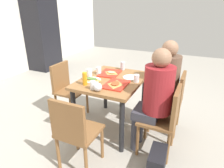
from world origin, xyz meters
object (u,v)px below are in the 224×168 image
object	(u,v)px
tray_red_near	(116,85)
tray_red_far	(110,73)
paper_plate_center	(92,80)
pizza_slice_b	(111,72)
plastic_cup_d	(99,71)
plastic_cup_c	(93,85)
condiment_bottle	(85,79)
plastic_cup_b	(136,78)
pizza_slice_a	(115,84)
handbag	(157,163)
chair_near_left	(165,117)
pizza_slice_c	(92,79)
chair_near_right	(173,98)
foil_bundle	(98,87)
chair_far_side	(66,86)
chair_left_end	(75,130)
plastic_cup_a	(89,73)
paper_plate_near_edge	(131,77)
main_table	(112,86)
person_in_brown_jacket	(164,80)
soda_can	(123,66)
person_in_red	(155,94)

from	to	relation	value
tray_red_near	tray_red_far	size ratio (longest dim) A/B	1.00
tray_red_near	paper_plate_center	bearing A→B (deg)	85.89
pizza_slice_b	plastic_cup_d	size ratio (longest dim) A/B	1.90
plastic_cup_c	condiment_bottle	size ratio (longest dim) A/B	0.62
plastic_cup_b	pizza_slice_a	bearing A→B (deg)	138.24
pizza_slice_b	handbag	distance (m)	1.32
chair_near_left	pizza_slice_b	distance (m)	1.00
plastic_cup_b	chair_near_left	bearing A→B (deg)	-121.98
paper_plate_center	pizza_slice_c	xyz separation A→B (m)	(-0.01, 0.01, 0.01)
pizza_slice_b	chair_near_right	bearing A→B (deg)	-84.76
condiment_bottle	pizza_slice_b	bearing A→B (deg)	-13.83
tray_red_near	foil_bundle	size ratio (longest dim) A/B	3.60
chair_far_side	condiment_bottle	world-z (taller)	condiment_bottle
chair_left_end	condiment_bottle	distance (m)	0.68
chair_left_end	pizza_slice_a	size ratio (longest dim) A/B	3.57
chair_far_side	tray_red_near	distance (m)	0.96
paper_plate_center	plastic_cup_a	xyz separation A→B (m)	(0.13, 0.12, 0.05)
condiment_bottle	handbag	distance (m)	1.24
paper_plate_near_edge	plastic_cup_c	distance (m)	0.62
pizza_slice_c	paper_plate_near_edge	bearing A→B (deg)	-54.87
main_table	foil_bundle	size ratio (longest dim) A/B	10.05
chair_far_side	chair_near_right	bearing A→B (deg)	-80.76
paper_plate_center	chair_near_right	bearing A→B (deg)	-67.82
chair_far_side	person_in_brown_jacket	world-z (taller)	person_in_brown_jacket
chair_far_side	tray_red_far	world-z (taller)	chair_far_side
paper_plate_center	foil_bundle	size ratio (longest dim) A/B	2.20
soda_can	person_in_red	bearing A→B (deg)	-136.14
chair_near_right	chair_left_end	distance (m)	1.38
pizza_slice_c	soda_can	world-z (taller)	soda_can
pizza_slice_c	plastic_cup_d	xyz separation A→B (m)	(0.26, 0.03, 0.03)
pizza_slice_a	foil_bundle	bearing A→B (deg)	153.74
chair_left_end	foil_bundle	size ratio (longest dim) A/B	8.39
pizza_slice_c	plastic_cup_c	bearing A→B (deg)	-146.34
chair_near_right	plastic_cup_a	size ratio (longest dim) A/B	8.39
chair_left_end	plastic_cup_d	distance (m)	1.06
person_in_red	pizza_slice_b	size ratio (longest dim) A/B	6.56
tray_red_near	pizza_slice_a	world-z (taller)	pizza_slice_a
pizza_slice_a	paper_plate_center	bearing A→B (deg)	82.95
person_in_red	pizza_slice_b	world-z (taller)	person_in_red
soda_can	paper_plate_near_edge	bearing A→B (deg)	-139.87
paper_plate_center	pizza_slice_a	xyz separation A→B (m)	(-0.04, -0.35, 0.02)
chair_near_left	plastic_cup_a	world-z (taller)	chair_near_left
chair_far_side	soda_can	xyz separation A→B (m)	(0.43, -0.75, 0.30)
paper_plate_center	plastic_cup_b	xyz separation A→B (m)	(0.18, -0.54, 0.05)
chair_near_left	pizza_slice_b	size ratio (longest dim) A/B	4.41
paper_plate_near_edge	foil_bundle	distance (m)	0.61
pizza_slice_b	plastic_cup_d	distance (m)	0.18
person_in_red	pizza_slice_a	distance (m)	0.50
pizza_slice_a	plastic_cup_c	bearing A→B (deg)	137.20
chair_near_left	plastic_cup_d	bearing A→B (deg)	71.06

